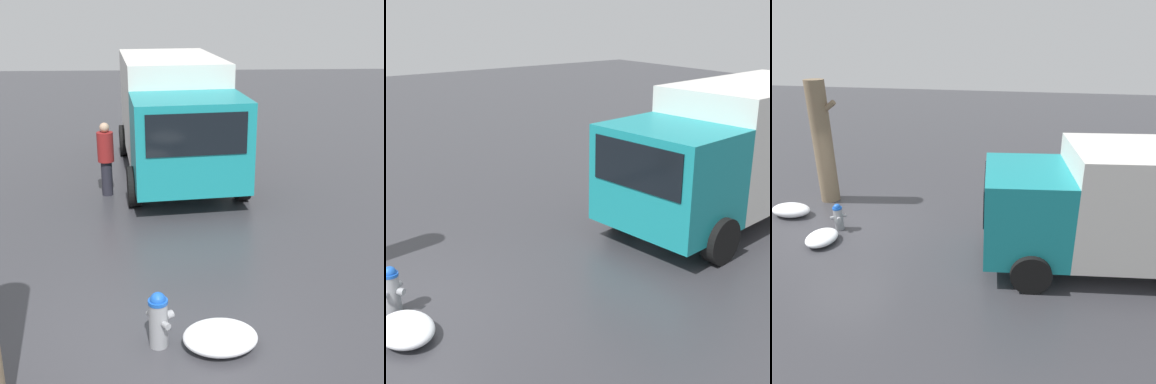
# 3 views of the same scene
# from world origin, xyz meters

# --- Properties ---
(ground_plane) EXTENTS (60.00, 60.00, 0.00)m
(ground_plane) POSITION_xyz_m (0.00, 0.00, 0.00)
(ground_plane) COLOR #38383D
(fire_hydrant) EXTENTS (0.42, 0.38, 0.80)m
(fire_hydrant) POSITION_xyz_m (0.00, -0.00, 0.41)
(fire_hydrant) COLOR gray
(fire_hydrant) RESTS_ON ground_plane
(delivery_truck) EXTENTS (6.63, 3.32, 2.96)m
(delivery_truck) POSITION_xyz_m (7.65, -0.37, 1.61)
(delivery_truck) COLOR teal
(delivery_truck) RESTS_ON ground_plane
(pedestrian) EXTENTS (0.38, 0.38, 1.73)m
(pedestrian) POSITION_xyz_m (5.95, 1.25, 0.95)
(pedestrian) COLOR #23232D
(pedestrian) RESTS_ON ground_plane
(snow_pile_by_hydrant) EXTENTS (0.80, 1.00, 0.31)m
(snow_pile_by_hydrant) POSITION_xyz_m (-0.09, -0.81, 0.15)
(snow_pile_by_hydrant) COLOR white
(snow_pile_by_hydrant) RESTS_ON ground_plane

